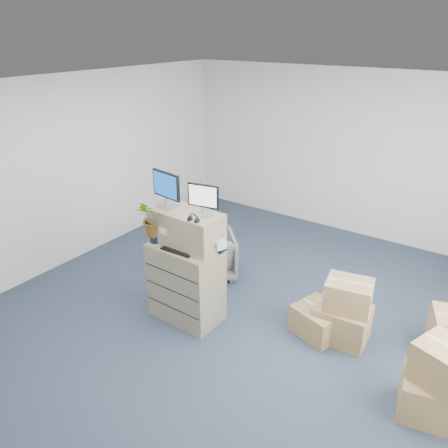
{
  "coord_description": "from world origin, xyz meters",
  "views": [
    {
      "loc": [
        2.46,
        -3.66,
        3.38
      ],
      "look_at": [
        -0.36,
        0.4,
        1.14
      ],
      "focal_mm": 35.0,
      "sensor_mm": 36.0,
      "label": 1
    }
  ],
  "objects": [
    {
      "name": "monitor_left",
      "position": [
        -0.8,
        -0.13,
        1.68
      ],
      "size": [
        0.44,
        0.2,
        0.44
      ],
      "rotation": [
        0.0,
        0.0,
        -0.15
      ],
      "color": "#99999E",
      "rests_on": "filing_cabinet_upper"
    },
    {
      "name": "monitor_right",
      "position": [
        -0.31,
        -0.07,
        1.64
      ],
      "size": [
        0.37,
        0.18,
        0.37
      ],
      "rotation": [
        0.0,
        0.0,
        0.19
      ],
      "color": "#99999E",
      "rests_on": "filing_cabinet_upper"
    },
    {
      "name": "water_bottle",
      "position": [
        -0.42,
        -0.13,
        1.12
      ],
      "size": [
        0.07,
        0.07,
        0.24
      ],
      "primitive_type": "cylinder",
      "color": "gray",
      "rests_on": "filing_cabinet_lower"
    },
    {
      "name": "ground",
      "position": [
        0.0,
        0.0,
        0.0
      ],
      "size": [
        7.0,
        7.0,
        0.0
      ],
      "primitive_type": "plane",
      "color": "#29374A",
      "rests_on": "ground"
    },
    {
      "name": "cardboard_boxes",
      "position": [
        1.86,
        0.49,
        0.32
      ],
      "size": [
        2.25,
        1.69,
        0.81
      ],
      "color": "#A27B4E",
      "rests_on": "ground"
    },
    {
      "name": "office_chair",
      "position": [
        -0.92,
        0.85,
        0.36
      ],
      "size": [
        0.96,
        0.96,
        0.72
      ],
      "primitive_type": "imported",
      "rotation": [
        0.0,
        0.0,
        3.91
      ],
      "color": "#5C5C61",
      "rests_on": "ground"
    },
    {
      "name": "wall_back",
      "position": [
        0.0,
        3.51,
        1.4
      ],
      "size": [
        6.0,
        0.02,
        2.8
      ],
      "primitive_type": "cube",
      "color": "silver",
      "rests_on": "ground"
    },
    {
      "name": "filing_cabinet_lower",
      "position": [
        -0.54,
        -0.15,
        0.5
      ],
      "size": [
        0.87,
        0.54,
        1.0
      ],
      "primitive_type": "cube",
      "rotation": [
        0.0,
        0.0,
        -0.02
      ],
      "color": "gray",
      "rests_on": "ground"
    },
    {
      "name": "keyboard",
      "position": [
        -0.52,
        -0.28,
        1.01
      ],
      "size": [
        0.42,
        0.19,
        0.02
      ],
      "primitive_type": "cube",
      "rotation": [
        0.0,
        0.0,
        0.04
      ],
      "color": "black",
      "rests_on": "filing_cabinet_lower"
    },
    {
      "name": "tissue_box",
      "position": [
        -0.17,
        -0.02,
        1.11
      ],
      "size": [
        0.28,
        0.21,
        0.1
      ],
      "primitive_type": "cube",
      "rotation": [
        0.0,
        0.0,
        -0.36
      ],
      "color": "#4099DB",
      "rests_on": "external_drive"
    },
    {
      "name": "filing_cabinet_upper",
      "position": [
        -0.54,
        -0.1,
        1.22
      ],
      "size": [
        0.87,
        0.45,
        0.43
      ],
      "primitive_type": "cube",
      "rotation": [
        0.0,
        0.0,
        -0.02
      ],
      "color": "gray",
      "rests_on": "filing_cabinet_lower"
    },
    {
      "name": "mouse",
      "position": [
        -0.24,
        -0.23,
        1.02
      ],
      "size": [
        0.09,
        0.07,
        0.03
      ],
      "primitive_type": "ellipsoid",
      "rotation": [
        0.0,
        0.0,
        -0.19
      ],
      "color": "silver",
      "rests_on": "filing_cabinet_lower"
    },
    {
      "name": "headphones",
      "position": [
        -0.29,
        -0.27,
        1.47
      ],
      "size": [
        0.12,
        0.02,
        0.12
      ],
      "primitive_type": "torus",
      "rotation": [
        1.57,
        0.0,
        -0.02
      ],
      "color": "black",
      "rests_on": "filing_cabinet_upper"
    },
    {
      "name": "phone_dock",
      "position": [
        -0.63,
        -0.11,
        1.04
      ],
      "size": [
        0.05,
        0.04,
        0.12
      ],
      "rotation": [
        0.0,
        0.0,
        -0.02
      ],
      "color": "silver",
      "rests_on": "filing_cabinet_lower"
    },
    {
      "name": "external_drive",
      "position": [
        -0.17,
        -0.0,
        1.03
      ],
      "size": [
        0.2,
        0.16,
        0.06
      ],
      "primitive_type": "cube",
      "rotation": [
        0.0,
        0.0,
        0.04
      ],
      "color": "black",
      "rests_on": "filing_cabinet_lower"
    },
    {
      "name": "potted_plant",
      "position": [
        -0.88,
        -0.26,
        1.25
      ],
      "size": [
        0.52,
        0.55,
        0.44
      ],
      "rotation": [
        0.0,
        0.0,
        -0.02
      ],
      "color": "#9FBE99",
      "rests_on": "filing_cabinet_lower"
    }
  ]
}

